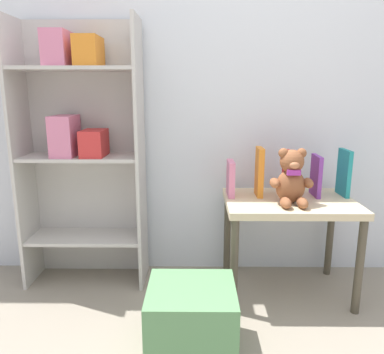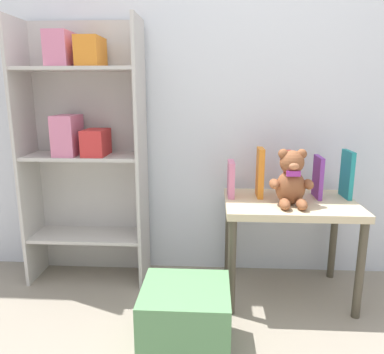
{
  "view_description": "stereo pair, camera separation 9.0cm",
  "coord_description": "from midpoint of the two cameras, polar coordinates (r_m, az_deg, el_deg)",
  "views": [
    {
      "loc": [
        -0.18,
        -0.76,
        1.08
      ],
      "look_at": [
        -0.2,
        1.16,
        0.63
      ],
      "focal_mm": 35.0,
      "sensor_mm": 36.0,
      "label": 1
    },
    {
      "loc": [
        -0.09,
        -0.76,
        1.08
      ],
      "look_at": [
        -0.2,
        1.16,
        0.63
      ],
      "focal_mm": 35.0,
      "sensor_mm": 36.0,
      "label": 2
    }
  ],
  "objects": [
    {
      "name": "teddy_bear",
      "position": [
        1.9,
        16.21,
        -0.44
      ],
      "size": [
        0.21,
        0.19,
        0.28
      ],
      "color": "brown",
      "rests_on": "display_table"
    },
    {
      "name": "book_standing_orange",
      "position": [
        2.01,
        11.58,
        0.65
      ],
      "size": [
        0.03,
        0.12,
        0.26
      ],
      "primitive_type": "cube",
      "rotation": [
        0.0,
        0.0,
        0.0
      ],
      "color": "orange",
      "rests_on": "display_table"
    },
    {
      "name": "book_standing_purple",
      "position": [
        2.09,
        19.81,
        -0.01
      ],
      "size": [
        0.02,
        0.15,
        0.22
      ],
      "primitive_type": "cube",
      "rotation": [
        0.0,
        0.0,
        -0.01
      ],
      "color": "purple",
      "rests_on": "display_table"
    },
    {
      "name": "storage_bin",
      "position": [
        1.68,
        0.65,
        -20.83
      ],
      "size": [
        0.36,
        0.34,
        0.29
      ],
      "color": "#568956",
      "rests_on": "ground_plane"
    },
    {
      "name": "book_standing_red",
      "position": [
        2.05,
        15.74,
        0.4
      ],
      "size": [
        0.04,
        0.11,
        0.24
      ],
      "primitive_type": "cube",
      "rotation": [
        0.0,
        0.0,
        0.02
      ],
      "color": "red",
      "rests_on": "display_table"
    },
    {
      "name": "book_standing_teal",
      "position": [
        2.14,
        23.66,
        0.39
      ],
      "size": [
        0.03,
        0.14,
        0.25
      ],
      "primitive_type": "cube",
      "rotation": [
        0.0,
        0.0,
        0.03
      ],
      "color": "teal",
      "rests_on": "display_table"
    },
    {
      "name": "book_standing_pink",
      "position": [
        2.01,
        7.23,
        -0.27
      ],
      "size": [
        0.03,
        0.15,
        0.19
      ],
      "primitive_type": "cube",
      "rotation": [
        0.0,
        0.0,
        0.01
      ],
      "color": "#D17093",
      "rests_on": "display_table"
    },
    {
      "name": "display_table",
      "position": [
        2.03,
        15.87,
        -5.55
      ],
      "size": [
        0.67,
        0.47,
        0.53
      ],
      "color": "beige",
      "rests_on": "ground_plane"
    },
    {
      "name": "bookshelf_side",
      "position": [
        2.16,
        -14.93,
        5.56
      ],
      "size": [
        0.66,
        0.28,
        1.45
      ],
      "color": "#BCB7B2",
      "rests_on": "ground_plane"
    },
    {
      "name": "wall_back",
      "position": [
        2.2,
        7.01,
        17.43
      ],
      "size": [
        4.8,
        0.06,
        2.5
      ],
      "color": "silver",
      "rests_on": "ground_plane"
    }
  ]
}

